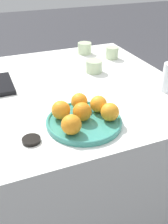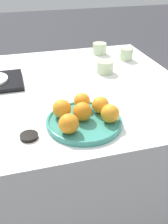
% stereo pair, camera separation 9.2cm
% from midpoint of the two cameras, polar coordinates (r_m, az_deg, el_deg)
% --- Properties ---
extents(ground_plane, '(12.00, 12.00, 0.00)m').
position_cam_midpoint_polar(ground_plane, '(1.67, -7.04, -18.02)').
color(ground_plane, '#38383D').
extents(table, '(1.17, 1.03, 0.73)m').
position_cam_midpoint_polar(table, '(1.41, -7.99, -8.29)').
color(table, white).
rests_on(table, ground_plane).
extents(fruit_platter, '(0.27, 0.27, 0.02)m').
position_cam_midpoint_polar(fruit_platter, '(0.94, -2.80, -2.14)').
color(fruit_platter, teal).
rests_on(fruit_platter, table).
extents(orange_0, '(0.07, 0.07, 0.07)m').
position_cam_midpoint_polar(orange_0, '(0.92, 2.83, -0.09)').
color(orange_0, orange).
rests_on(orange_0, fruit_platter).
extents(orange_1, '(0.07, 0.07, 0.07)m').
position_cam_midpoint_polar(orange_1, '(0.92, -3.24, -0.02)').
color(orange_1, orange).
rests_on(orange_1, fruit_platter).
extents(orange_2, '(0.06, 0.06, 0.06)m').
position_cam_midpoint_polar(orange_2, '(0.97, 0.49, 1.67)').
color(orange_2, orange).
rests_on(orange_2, fruit_platter).
extents(orange_3, '(0.07, 0.07, 0.07)m').
position_cam_midpoint_polar(orange_3, '(0.86, -5.84, -2.87)').
color(orange_3, orange).
rests_on(orange_3, fruit_platter).
extents(orange_4, '(0.06, 0.06, 0.06)m').
position_cam_midpoint_polar(orange_4, '(0.99, -3.68, 2.26)').
color(orange_4, orange).
rests_on(orange_4, fruit_platter).
extents(orange_5, '(0.07, 0.07, 0.07)m').
position_cam_midpoint_polar(orange_5, '(0.94, -7.84, 0.34)').
color(orange_5, orange).
rests_on(orange_5, fruit_platter).
extents(cup_0, '(0.09, 0.09, 0.06)m').
position_cam_midpoint_polar(cup_0, '(1.36, 0.23, 9.88)').
color(cup_0, '#B7CC9E').
rests_on(cup_0, table).
extents(cup_1, '(0.07, 0.07, 0.07)m').
position_cam_midpoint_polar(cup_1, '(1.56, 4.43, 12.69)').
color(cup_1, '#B7CC9E').
rests_on(cup_1, table).
extents(cup_2, '(0.08, 0.08, 0.07)m').
position_cam_midpoint_polar(cup_2, '(1.63, -1.52, 13.68)').
color(cup_2, '#B7CC9E').
rests_on(cup_2, table).
extents(soy_dish, '(0.06, 0.06, 0.01)m').
position_cam_midpoint_polar(soy_dish, '(0.88, -14.36, -6.03)').
color(soy_dish, black).
rests_on(soy_dish, table).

